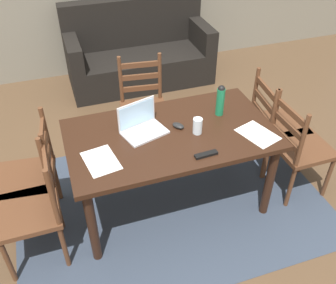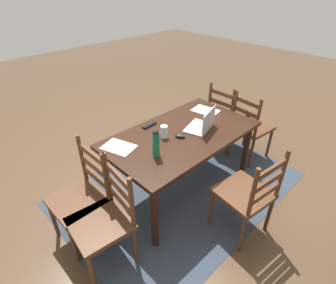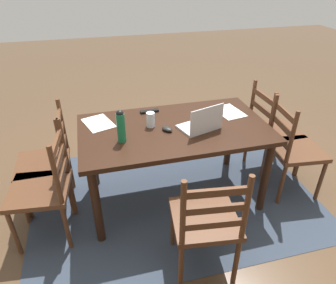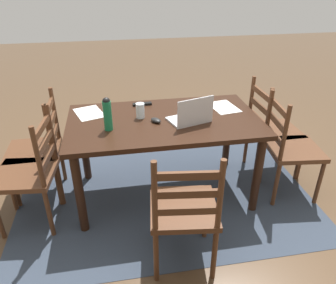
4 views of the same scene
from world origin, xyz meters
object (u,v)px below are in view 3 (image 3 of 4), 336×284
(chair_right_near, at_px, (48,162))
(laptop, at_px, (202,123))
(chair_far_head, at_px, (206,221))
(chair_left_near, at_px, (272,131))
(chair_left_far, at_px, (292,149))
(computer_mouse, at_px, (167,129))
(tv_remote, at_px, (149,111))
(water_bottle, at_px, (121,125))
(dining_table, at_px, (174,137))
(drinking_glass, at_px, (151,120))
(chair_right_far, at_px, (44,188))

(chair_right_near, xyz_separation_m, laptop, (-1.29, 0.28, 0.34))
(chair_far_head, xyz_separation_m, chair_left_near, (-1.09, -1.00, 0.00))
(chair_left_far, distance_m, laptop, 0.94)
(computer_mouse, distance_m, tv_remote, 0.39)
(laptop, bearing_deg, water_bottle, 1.27)
(chair_right_near, bearing_deg, tv_remote, -170.55)
(dining_table, relative_size, chair_left_far, 1.67)
(chair_left_near, bearing_deg, water_bottle, 10.80)
(chair_far_head, relative_size, chair_left_near, 1.00)
(chair_right_near, relative_size, drinking_glass, 7.52)
(chair_right_near, distance_m, chair_right_far, 0.36)
(tv_remote, bearing_deg, drinking_glass, -12.29)
(chair_left_near, bearing_deg, dining_table, 9.37)
(chair_far_head, bearing_deg, laptop, -106.37)
(chair_right_far, xyz_separation_m, tv_remote, (-0.94, -0.52, 0.30))
(water_bottle, relative_size, tv_remote, 1.55)
(water_bottle, bearing_deg, tv_remote, -124.41)
(chair_far_head, relative_size, drinking_glass, 7.52)
(tv_remote, bearing_deg, chair_right_far, -64.25)
(chair_right_near, xyz_separation_m, chair_right_far, (0.00, 0.36, 0.00))
(chair_far_head, height_order, computer_mouse, chair_far_head)
(tv_remote, bearing_deg, chair_right_near, -83.77)
(laptop, distance_m, computer_mouse, 0.29)
(computer_mouse, xyz_separation_m, tv_remote, (0.07, -0.38, -0.01))
(drinking_glass, xyz_separation_m, tv_remote, (-0.04, -0.27, -0.05))
(chair_right_far, xyz_separation_m, chair_far_head, (-1.08, 0.63, 0.00))
(tv_remote, bearing_deg, dining_table, 20.37)
(dining_table, xyz_separation_m, laptop, (-0.21, 0.10, 0.15))
(chair_left_near, relative_size, water_bottle, 3.61)
(chair_right_far, xyz_separation_m, chair_left_far, (-2.16, -0.01, 0.00))
(chair_left_near, xyz_separation_m, water_bottle, (1.53, 0.29, 0.42))
(chair_right_far, relative_size, chair_left_far, 1.00)
(water_bottle, bearing_deg, drinking_glass, -145.98)
(chair_right_far, height_order, drinking_glass, chair_right_far)
(chair_right_near, xyz_separation_m, computer_mouse, (-1.01, 0.23, 0.30))
(dining_table, xyz_separation_m, chair_far_head, (0.01, 0.82, -0.19))
(water_bottle, bearing_deg, chair_far_head, 122.52)
(chair_right_near, bearing_deg, water_bottle, 154.94)
(chair_right_far, height_order, chair_left_far, same)
(chair_left_far, bearing_deg, chair_right_near, -9.28)
(chair_right_far, height_order, chair_left_near, same)
(chair_left_near, distance_m, drinking_glass, 1.32)
(chair_right_near, height_order, laptop, laptop)
(chair_right_near, distance_m, tv_remote, 0.99)
(chair_right_far, height_order, tv_remote, chair_right_far)
(chair_far_head, xyz_separation_m, tv_remote, (0.14, -1.15, 0.30))
(chair_far_head, height_order, drinking_glass, chair_far_head)
(chair_right_far, distance_m, chair_left_near, 2.19)
(dining_table, height_order, laptop, laptop)
(laptop, bearing_deg, tv_remote, -50.99)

